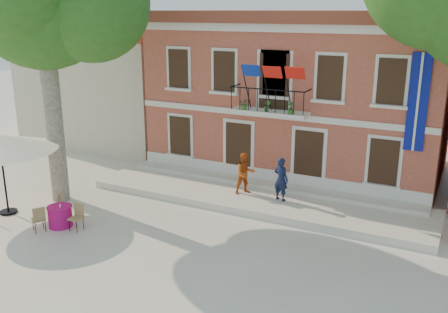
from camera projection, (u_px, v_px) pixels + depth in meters
ground at (155, 233)px, 17.52m from camera, size 90.00×90.00×0.00m
main_building at (304, 90)px, 24.11m from camera, size 13.50×9.59×7.50m
neighbor_west at (126, 84)px, 30.13m from camera, size 9.40×9.40×6.40m
terrace at (257, 198)px, 20.37m from camera, size 14.00×3.40×0.30m
pedestrian_navy at (281, 179)px, 19.51m from camera, size 0.72×0.57×1.74m
pedestrian_orange at (245, 173)px, 20.24m from camera, size 1.05×1.04×1.71m
cafe_table_1 at (60, 215)px, 17.95m from camera, size 1.62×1.87×0.95m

